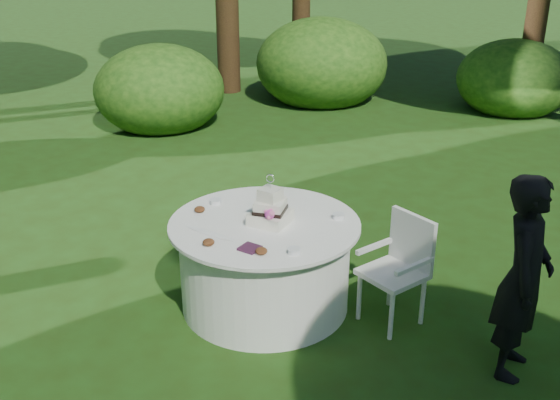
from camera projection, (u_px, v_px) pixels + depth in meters
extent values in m
plane|color=#20390F|center=(265.00, 304.00, 5.60)|extent=(80.00, 80.00, 0.00)
cube|color=#401B35|center=(250.00, 248.00, 4.85)|extent=(0.14, 0.14, 0.02)
ellipsoid|color=white|center=(209.00, 233.00, 5.10)|extent=(0.48, 0.07, 0.01)
imported|color=black|center=(524.00, 278.00, 4.50)|extent=(0.43, 0.59, 1.51)
cylinder|color=white|center=(265.00, 266.00, 5.45)|extent=(1.40, 1.40, 0.74)
cylinder|color=silver|center=(264.00, 224.00, 5.30)|extent=(1.56, 1.56, 0.03)
cube|color=silver|center=(270.00, 217.00, 5.26)|extent=(0.32, 0.32, 0.10)
cube|color=white|center=(270.00, 206.00, 5.22)|extent=(0.28, 0.28, 0.10)
cube|color=silver|center=(270.00, 194.00, 5.18)|extent=(0.16, 0.16, 0.10)
cube|color=black|center=(270.00, 210.00, 5.24)|extent=(0.30, 0.30, 0.03)
sphere|color=#D03DA7|center=(270.00, 214.00, 5.11)|extent=(0.08, 0.08, 0.08)
cylinder|color=silver|center=(270.00, 185.00, 5.16)|extent=(0.01, 0.01, 0.05)
torus|color=silver|center=(270.00, 178.00, 5.13)|extent=(0.07, 0.02, 0.07)
cube|color=silver|center=(393.00, 274.00, 5.18)|extent=(0.56, 0.56, 0.04)
cube|color=white|center=(412.00, 240.00, 5.20)|extent=(0.43, 0.19, 0.44)
cylinder|color=white|center=(359.00, 296.00, 5.31)|extent=(0.04, 0.04, 0.42)
cylinder|color=white|center=(391.00, 316.00, 5.04)|extent=(0.04, 0.04, 0.42)
cylinder|color=silver|center=(390.00, 283.00, 5.50)|extent=(0.04, 0.04, 0.42)
cylinder|color=white|center=(423.00, 301.00, 5.24)|extent=(0.04, 0.04, 0.42)
cube|color=silver|center=(375.00, 246.00, 5.28)|extent=(0.17, 0.39, 0.04)
cube|color=white|center=(414.00, 266.00, 4.97)|extent=(0.17, 0.39, 0.04)
cylinder|color=silver|center=(215.00, 202.00, 5.63)|extent=(0.10, 0.10, 0.04)
cylinder|color=silver|center=(265.00, 195.00, 5.77)|extent=(0.10, 0.10, 0.04)
cylinder|color=silver|center=(339.00, 216.00, 5.35)|extent=(0.10, 0.10, 0.04)
cylinder|color=silver|center=(294.00, 251.00, 4.79)|extent=(0.10, 0.10, 0.04)
ellipsoid|color=#562D16|center=(261.00, 251.00, 4.78)|extent=(0.09, 0.09, 0.05)
ellipsoid|color=#562D16|center=(200.00, 209.00, 5.47)|extent=(0.09, 0.09, 0.05)
ellipsoid|color=#562D16|center=(209.00, 242.00, 4.91)|extent=(0.09, 0.09, 0.05)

